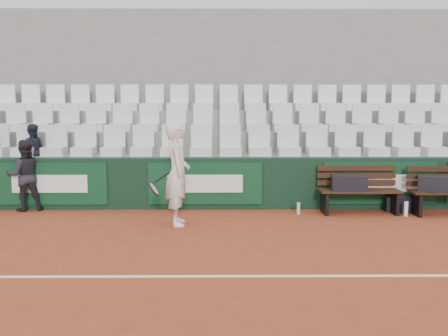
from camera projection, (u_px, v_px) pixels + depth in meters
ground at (213, 277)px, 5.92m from camera, size 80.00×80.00×0.00m
court_baseline at (213, 276)px, 5.92m from camera, size 18.00×0.06×0.01m
back_barrier at (219, 183)px, 9.82m from camera, size 18.00×0.34×1.00m
grandstand_tier_front at (216, 178)px, 10.45m from camera, size 18.00×0.95×1.00m
grandstand_tier_mid at (216, 163)px, 11.36m from camera, size 18.00×0.95×1.45m
grandstand_tier_back at (216, 149)px, 12.28m from camera, size 18.00×0.95×1.90m
grandstand_rear_wall at (217, 98)px, 12.74m from camera, size 18.00×0.30×4.40m
seat_row_front at (216, 140)px, 10.17m from camera, size 11.90×0.44×0.63m
seat_row_mid at (216, 117)px, 11.06m from camera, size 11.90×0.44×0.63m
seat_row_back at (216, 97)px, 11.94m from camera, size 11.90×0.44×0.63m
bench_left at (359, 202)px, 9.37m from camera, size 1.50×0.56×0.45m
sports_bag_left at (349, 183)px, 9.28m from camera, size 0.67×0.35×0.28m
sports_bag_right at (435, 184)px, 9.20m from camera, size 0.66×0.46×0.28m
sports_bag_ground at (399, 204)px, 9.54m from camera, size 0.54×0.38×0.30m
water_bottle_near at (298, 208)px, 9.31m from camera, size 0.06×0.06×0.22m
water_bottle_far at (406, 209)px, 9.14m from camera, size 0.08×0.08×0.27m
tennis_player at (177, 174)px, 8.41m from camera, size 0.74×0.69×1.76m
ball_kid at (25, 175)px, 9.57m from camera, size 0.81×0.72×1.37m
spectator_c at (31, 129)px, 10.16m from camera, size 0.62×0.54×1.10m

